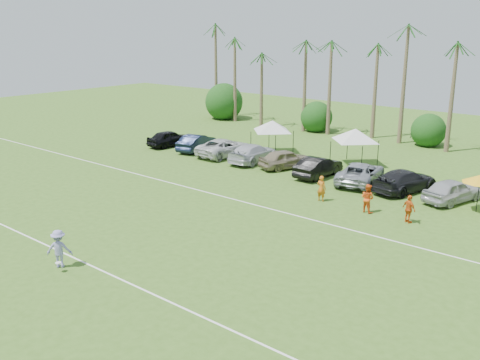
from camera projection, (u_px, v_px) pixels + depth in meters
The scene contains 29 objects.
ground at pixel (10, 258), 26.09m from camera, with size 120.00×120.00×0.00m, color #3A601C.
field_lines at pixel (138, 215), 32.00m from camera, with size 80.00×12.10×0.01m.
palm_tree_0 at pixel (208, 55), 65.62m from camera, with size 2.40×2.40×8.90m.
palm_tree_1 at pixel (240, 49), 62.31m from camera, with size 2.40×2.40×9.90m.
palm_tree_2 at pixel (274, 42), 59.00m from camera, with size 2.40×2.40×10.90m.
palm_tree_3 at pixel (305, 35), 56.31m from camera, with size 2.40×2.40×11.90m.
palm_tree_4 at pixel (337, 61), 54.57m from camera, with size 2.40×2.40×8.90m.
palm_tree_5 at pixel (374, 54), 51.88m from camera, with size 2.40×2.40×9.90m.
palm_tree_6 at pixel (415, 45), 49.19m from camera, with size 2.40×2.40×10.90m.
palm_tree_7 at pixel (460, 36), 46.50m from camera, with size 2.40×2.40×11.90m.
bush_tree_0 at pixel (232, 103), 66.09m from camera, with size 4.00×4.00×4.00m.
bush_tree_1 at pixel (323, 113), 58.11m from camera, with size 4.00×4.00×4.00m.
bush_tree_2 at pixel (432, 126), 50.75m from camera, with size 4.00×4.00×4.00m.
sideline_player_a at pixel (321, 188), 34.41m from camera, with size 0.62×0.40×1.69m, color #CA6616.
sideline_player_b at pixel (367, 198), 32.32m from camera, with size 0.86×0.67×1.77m, color #EB571A.
sideline_player_c at pixel (409, 209), 30.56m from camera, with size 0.97×0.40×1.66m, color #D45917.
canopy_tent_left at pixel (272, 121), 47.10m from camera, with size 4.18×4.18×3.39m.
canopy_tent_right at pixel (356, 129), 42.77m from camera, with size 4.33×4.33×3.51m.
market_umbrella at pixel (480, 179), 31.98m from camera, with size 2.11×2.11×2.35m.
frisbee_player at pixel (59, 249), 24.90m from camera, with size 1.35×1.29×1.84m.
parked_car_0 at pixel (170, 138), 50.26m from camera, with size 1.80×4.47×1.52m, color black.
parked_car_1 at pixel (197, 142), 48.42m from camera, with size 1.61×4.62×1.52m, color #111A32.
parked_car_2 at pixel (224, 147), 46.47m from camera, with size 2.53×5.48×1.52m, color silver.
parked_car_3 at pixel (253, 153), 44.39m from camera, with size 2.13×5.25×1.52m, color silver.
parked_car_4 at pixel (286, 159), 42.42m from camera, with size 1.80×4.47×1.52m, color gray.
parked_car_5 at pixel (318, 167), 40.06m from camera, with size 1.61×4.62×1.52m, color black.
parked_car_6 at pixel (360, 173), 38.35m from camera, with size 2.53×5.48×1.52m, color gray.
parked_car_7 at pixel (405, 181), 36.44m from camera, with size 2.13×5.25×1.52m, color black.
parked_car_8 at pixel (452, 191), 34.24m from camera, with size 1.80×4.47×1.52m, color #AFB0B5.
Camera 1 is at (23.98, -11.31, 10.89)m, focal length 40.00 mm.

